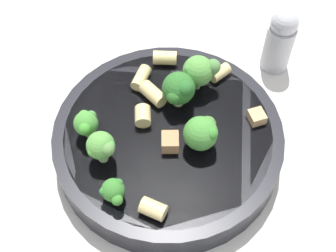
# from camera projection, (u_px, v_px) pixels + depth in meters

# --- Properties ---
(ground_plane) EXTENTS (2.00, 2.00, 0.00)m
(ground_plane) POSITION_uv_depth(u_px,v_px,m) (168.00, 150.00, 0.51)
(ground_plane) COLOR beige
(pasta_bowl) EXTENTS (0.24, 0.24, 0.04)m
(pasta_bowl) POSITION_uv_depth(u_px,v_px,m) (168.00, 139.00, 0.50)
(pasta_bowl) COLOR black
(pasta_bowl) RESTS_ON ground_plane
(broccoli_floret_0) EXTENTS (0.03, 0.04, 0.04)m
(broccoli_floret_0) POSITION_uv_depth(u_px,v_px,m) (203.00, 131.00, 0.46)
(broccoli_floret_0) COLOR #93B766
(broccoli_floret_0) RESTS_ON pasta_bowl
(broccoli_floret_1) EXTENTS (0.03, 0.03, 0.04)m
(broccoli_floret_1) POSITION_uv_depth(u_px,v_px,m) (101.00, 146.00, 0.44)
(broccoli_floret_1) COLOR #9EC175
(broccoli_floret_1) RESTS_ON pasta_bowl
(broccoli_floret_2) EXTENTS (0.04, 0.04, 0.04)m
(broccoli_floret_2) POSITION_uv_depth(u_px,v_px,m) (180.00, 89.00, 0.48)
(broccoli_floret_2) COLOR #9EC175
(broccoli_floret_2) RESTS_ON pasta_bowl
(broccoli_floret_3) EXTENTS (0.02, 0.03, 0.03)m
(broccoli_floret_3) POSITION_uv_depth(u_px,v_px,m) (86.00, 123.00, 0.46)
(broccoli_floret_3) COLOR #84AD60
(broccoli_floret_3) RESTS_ON pasta_bowl
(broccoli_floret_4) EXTENTS (0.02, 0.02, 0.03)m
(broccoli_floret_4) POSITION_uv_depth(u_px,v_px,m) (113.00, 191.00, 0.43)
(broccoli_floret_4) COLOR #93B766
(broccoli_floret_4) RESTS_ON pasta_bowl
(broccoli_floret_5) EXTENTS (0.04, 0.03, 0.04)m
(broccoli_floret_5) POSITION_uv_depth(u_px,v_px,m) (202.00, 71.00, 0.49)
(broccoli_floret_5) COLOR #84AD60
(broccoli_floret_5) RESTS_ON pasta_bowl
(rigatoni_0) EXTENTS (0.02, 0.03, 0.01)m
(rigatoni_0) POSITION_uv_depth(u_px,v_px,m) (220.00, 73.00, 0.52)
(rigatoni_0) COLOR #E0C67F
(rigatoni_0) RESTS_ON pasta_bowl
(rigatoni_1) EXTENTS (0.03, 0.03, 0.02)m
(rigatoni_1) POSITION_uv_depth(u_px,v_px,m) (153.00, 94.00, 0.50)
(rigatoni_1) COLOR #E0C67F
(rigatoni_1) RESTS_ON pasta_bowl
(rigatoni_2) EXTENTS (0.02, 0.03, 0.01)m
(rigatoni_2) POSITION_uv_depth(u_px,v_px,m) (141.00, 78.00, 0.52)
(rigatoni_2) COLOR #E0C67F
(rigatoni_2) RESTS_ON pasta_bowl
(rigatoni_3) EXTENTS (0.02, 0.03, 0.02)m
(rigatoni_3) POSITION_uv_depth(u_px,v_px,m) (144.00, 114.00, 0.49)
(rigatoni_3) COLOR #E0C67F
(rigatoni_3) RESTS_ON pasta_bowl
(rigatoni_4) EXTENTS (0.03, 0.03, 0.02)m
(rigatoni_4) POSITION_uv_depth(u_px,v_px,m) (165.00, 58.00, 0.53)
(rigatoni_4) COLOR #E0C67F
(rigatoni_4) RESTS_ON pasta_bowl
(rigatoni_5) EXTENTS (0.02, 0.02, 0.02)m
(rigatoni_5) POSITION_uv_depth(u_px,v_px,m) (153.00, 209.00, 0.43)
(rigatoni_5) COLOR #E0C67F
(rigatoni_5) RESTS_ON pasta_bowl
(chicken_chunk_0) EXTENTS (0.02, 0.03, 0.01)m
(chicken_chunk_0) POSITION_uv_depth(u_px,v_px,m) (170.00, 142.00, 0.47)
(chicken_chunk_0) COLOR #A87A4C
(chicken_chunk_0) RESTS_ON pasta_bowl
(chicken_chunk_1) EXTENTS (0.02, 0.02, 0.01)m
(chicken_chunk_1) POSITION_uv_depth(u_px,v_px,m) (257.00, 117.00, 0.49)
(chicken_chunk_1) COLOR tan
(chicken_chunk_1) RESTS_ON pasta_bowl
(pepper_shaker) EXTENTS (0.03, 0.03, 0.09)m
(pepper_shaker) POSITION_uv_depth(u_px,v_px,m) (280.00, 40.00, 0.55)
(pepper_shaker) COLOR #B2B2B7
(pepper_shaker) RESTS_ON ground_plane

